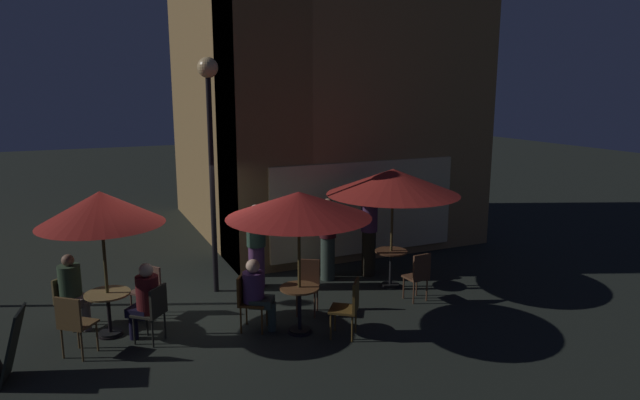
{
  "coord_description": "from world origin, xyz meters",
  "views": [
    {
      "loc": [
        -1.6,
        -9.44,
        3.93
      ],
      "look_at": [
        2.27,
        -0.75,
        2.0
      ],
      "focal_mm": 31.2,
      "sensor_mm": 36.0,
      "label": 1
    }
  ],
  "objects_px": {
    "cafe_table_2": "(300,302)",
    "patron_standing_3": "(369,234)",
    "cafe_table_1": "(391,262)",
    "cafe_chair_4": "(419,273)",
    "patio_umbrella_0": "(101,209)",
    "cafe_chair_0": "(74,321)",
    "cafe_chair_7": "(248,297)",
    "patron_standing_5": "(256,246)",
    "cafe_table_0": "(108,305)",
    "cafe_chair_5": "(350,304)",
    "patron_seated_0": "(145,297)",
    "patron_seated_2": "(257,290)",
    "street_lamp_near_corner": "(210,121)",
    "patron_seated_1": "(72,287)",
    "cafe_chair_6": "(308,281)",
    "patio_umbrella_2": "(299,205)",
    "cafe_chair_3": "(68,297)",
    "cafe_chair_2": "(148,286)",
    "patron_standing_4": "(328,239)",
    "cafe_chair_1": "(153,309)",
    "patio_umbrella_1": "(393,182)"
  },
  "relations": [
    {
      "from": "cafe_table_2",
      "to": "patron_standing_3",
      "type": "relative_size",
      "value": 0.44
    },
    {
      "from": "cafe_table_1",
      "to": "cafe_chair_4",
      "type": "relative_size",
      "value": 0.8
    },
    {
      "from": "cafe_table_1",
      "to": "patio_umbrella_0",
      "type": "bearing_deg",
      "value": -179.14
    },
    {
      "from": "cafe_table_2",
      "to": "patio_umbrella_0",
      "type": "xyz_separation_m",
      "value": [
        -2.84,
        1.14,
        1.57
      ]
    },
    {
      "from": "cafe_chair_0",
      "to": "cafe_chair_4",
      "type": "relative_size",
      "value": 1.03
    },
    {
      "from": "cafe_chair_7",
      "to": "patron_standing_5",
      "type": "height_order",
      "value": "patron_standing_5"
    },
    {
      "from": "cafe_table_0",
      "to": "patron_standing_5",
      "type": "height_order",
      "value": "patron_standing_5"
    },
    {
      "from": "patron_standing_5",
      "to": "cafe_chair_5",
      "type": "bearing_deg",
      "value": 105.94
    },
    {
      "from": "patron_seated_0",
      "to": "patron_seated_2",
      "type": "height_order",
      "value": "patron_seated_0"
    },
    {
      "from": "street_lamp_near_corner",
      "to": "patron_seated_1",
      "type": "height_order",
      "value": "street_lamp_near_corner"
    },
    {
      "from": "cafe_table_0",
      "to": "cafe_chair_6",
      "type": "relative_size",
      "value": 0.76
    },
    {
      "from": "patio_umbrella_2",
      "to": "street_lamp_near_corner",
      "type": "bearing_deg",
      "value": 108.45
    },
    {
      "from": "patio_umbrella_0",
      "to": "cafe_chair_3",
      "type": "relative_size",
      "value": 2.8
    },
    {
      "from": "cafe_table_1",
      "to": "cafe_chair_4",
      "type": "xyz_separation_m",
      "value": [
        0.06,
        -0.88,
        0.04
      ]
    },
    {
      "from": "cafe_table_1",
      "to": "patron_seated_0",
      "type": "xyz_separation_m",
      "value": [
        -4.77,
        -0.55,
        0.21
      ]
    },
    {
      "from": "cafe_chair_2",
      "to": "patron_seated_1",
      "type": "distance_m",
      "value": 1.2
    },
    {
      "from": "cafe_chair_0",
      "to": "patron_standing_5",
      "type": "xyz_separation_m",
      "value": [
        3.35,
        1.75,
        0.26
      ]
    },
    {
      "from": "cafe_chair_0",
      "to": "patron_standing_5",
      "type": "relative_size",
      "value": 0.57
    },
    {
      "from": "patron_standing_4",
      "to": "patio_umbrella_2",
      "type": "bearing_deg",
      "value": -52.82
    },
    {
      "from": "cafe_chair_7",
      "to": "cafe_table_2",
      "type": "bearing_deg",
      "value": -0.0
    },
    {
      "from": "cafe_chair_0",
      "to": "patron_standing_4",
      "type": "relative_size",
      "value": 0.56
    },
    {
      "from": "patio_umbrella_2",
      "to": "patron_standing_5",
      "type": "height_order",
      "value": "patio_umbrella_2"
    },
    {
      "from": "cafe_table_0",
      "to": "patio_umbrella_2",
      "type": "bearing_deg",
      "value": -21.97
    },
    {
      "from": "cafe_chair_1",
      "to": "patron_seated_0",
      "type": "relative_size",
      "value": 0.72
    },
    {
      "from": "cafe_table_2",
      "to": "cafe_chair_6",
      "type": "bearing_deg",
      "value": 57.82
    },
    {
      "from": "cafe_table_2",
      "to": "patio_umbrella_1",
      "type": "xyz_separation_m",
      "value": [
        2.46,
        1.22,
        1.61
      ]
    },
    {
      "from": "patio_umbrella_1",
      "to": "cafe_chair_7",
      "type": "distance_m",
      "value": 3.64
    },
    {
      "from": "patron_standing_5",
      "to": "cafe_table_0",
      "type": "bearing_deg",
      "value": 24.51
    },
    {
      "from": "cafe_chair_0",
      "to": "patron_seated_2",
      "type": "distance_m",
      "value": 2.75
    },
    {
      "from": "cafe_chair_3",
      "to": "cafe_chair_7",
      "type": "relative_size",
      "value": 0.9
    },
    {
      "from": "cafe_table_2",
      "to": "patron_standing_4",
      "type": "distance_m",
      "value": 2.63
    },
    {
      "from": "street_lamp_near_corner",
      "to": "cafe_chair_3",
      "type": "bearing_deg",
      "value": -166.87
    },
    {
      "from": "cafe_table_2",
      "to": "cafe_chair_5",
      "type": "xyz_separation_m",
      "value": [
        0.66,
        -0.49,
        0.04
      ]
    },
    {
      "from": "patron_standing_4",
      "to": "patio_umbrella_1",
      "type": "bearing_deg",
      "value": 28.79
    },
    {
      "from": "cafe_chair_3",
      "to": "patron_seated_0",
      "type": "bearing_deg",
      "value": 2.21
    },
    {
      "from": "cafe_chair_6",
      "to": "patron_seated_2",
      "type": "bearing_deg",
      "value": -39.97
    },
    {
      "from": "cafe_table_2",
      "to": "patron_standing_5",
      "type": "xyz_separation_m",
      "value": [
        0.0,
        2.28,
        0.32
      ]
    },
    {
      "from": "patio_umbrella_0",
      "to": "patron_seated_2",
      "type": "distance_m",
      "value": 2.75
    },
    {
      "from": "street_lamp_near_corner",
      "to": "patron_standing_4",
      "type": "height_order",
      "value": "street_lamp_near_corner"
    },
    {
      "from": "cafe_chair_6",
      "to": "patio_umbrella_2",
      "type": "bearing_deg",
      "value": 0.0
    },
    {
      "from": "cafe_chair_6",
      "to": "patron_standing_4",
      "type": "relative_size",
      "value": 0.55
    },
    {
      "from": "cafe_chair_1",
      "to": "cafe_chair_4",
      "type": "relative_size",
      "value": 0.99
    },
    {
      "from": "patio_umbrella_1",
      "to": "cafe_chair_7",
      "type": "xyz_separation_m",
      "value": [
        -3.19,
        -0.77,
        -1.57
      ]
    },
    {
      "from": "street_lamp_near_corner",
      "to": "cafe_chair_7",
      "type": "xyz_separation_m",
      "value": [
        0.07,
        -1.95,
        -2.76
      ]
    },
    {
      "from": "cafe_chair_0",
      "to": "cafe_chair_7",
      "type": "height_order",
      "value": "cafe_chair_0"
    },
    {
      "from": "patio_umbrella_2",
      "to": "cafe_chair_5",
      "type": "xyz_separation_m",
      "value": [
        0.66,
        -0.49,
        -1.56
      ]
    },
    {
      "from": "patio_umbrella_1",
      "to": "patron_seated_1",
      "type": "bearing_deg",
      "value": 175.44
    },
    {
      "from": "cafe_chair_2",
      "to": "patron_standing_3",
      "type": "distance_m",
      "value": 4.58
    },
    {
      "from": "patron_seated_0",
      "to": "patron_seated_1",
      "type": "distance_m",
      "value": 1.44
    },
    {
      "from": "cafe_chair_5",
      "to": "cafe_chair_2",
      "type": "bearing_deg",
      "value": -1.07
    }
  ]
}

